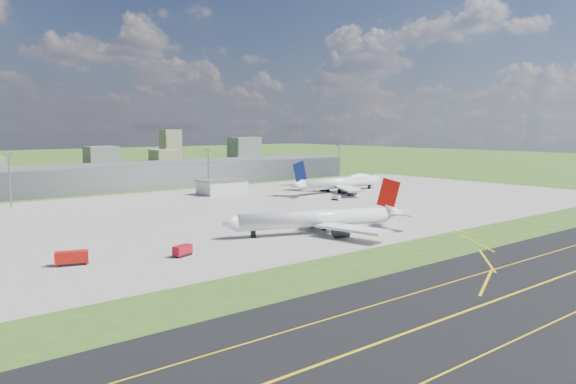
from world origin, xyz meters
TOP-DOWN VIEW (x-y plane):
  - ground at (0.00, 150.00)m, footprint 1400.00×1400.00m
  - apron at (10.00, 40.00)m, footprint 360.00×190.00m
  - terminal at (0.00, 165.00)m, footprint 300.00×42.00m
  - ops_building at (10.00, 100.00)m, footprint 26.00×16.00m
  - mast_west at (-100.00, 115.00)m, footprint 3.50×2.00m
  - mast_center at (10.00, 115.00)m, footprint 3.50×2.00m
  - mast_east at (120.00, 115.00)m, footprint 3.50×2.00m
  - airliner_red_twin at (-28.19, -25.66)m, footprint 69.30×52.60m
  - airliner_blue_quad at (71.02, 63.70)m, footprint 76.46×60.09m
  - fire_truck at (-115.35, -16.49)m, footprint 9.52×6.02m
  - crash_tender at (-85.83, -26.59)m, footprint 6.77×4.58m
  - tug_yellow at (-15.02, -17.96)m, footprint 3.57×3.53m
  - van_white_near at (41.37, 37.50)m, footprint 2.76×5.07m
  - van_white_far at (88.09, 42.73)m, footprint 4.96×4.58m
  - bldg_c at (20.00, 310.00)m, footprint 26.00×20.00m
  - bldg_ce at (100.00, 350.00)m, footprint 22.00×24.00m
  - bldg_e at (180.00, 320.00)m, footprint 30.00×22.00m
  - bldg_tall_e at (140.00, 410.00)m, footprint 20.00×18.00m
  - tree_c at (-20.00, 280.00)m, footprint 8.10×8.10m
  - tree_e at (70.00, 275.00)m, footprint 7.65×7.65m
  - tree_far_e at (160.00, 285.00)m, footprint 6.30×6.30m

SIDE VIEW (x-z plane):
  - ground at x=0.00m, z-range 0.00..0.00m
  - apron at x=10.00m, z-range 0.00..0.08m
  - tug_yellow at x=-15.02m, z-range 0.05..1.67m
  - van_white_far at x=88.09m, z-range 0.02..2.42m
  - van_white_near at x=41.37m, z-range 0.01..2.49m
  - crash_tender at x=-85.83m, z-range 0.00..3.25m
  - fire_truck at x=-115.35m, z-range -0.01..3.91m
  - ops_building at x=10.00m, z-range 0.00..8.00m
  - tree_far_e at x=160.00m, z-range 0.68..8.38m
  - airliner_red_twin at x=-28.19m, z-range -4.60..15.08m
  - tree_e at x=70.00m, z-range 0.84..10.19m
  - airliner_blue_quad at x=71.02m, z-range -4.44..15.56m
  - tree_c at x=-20.00m, z-range 0.89..10.79m
  - terminal at x=0.00m, z-range 0.00..15.00m
  - bldg_ce at x=100.00m, z-range 0.00..16.00m
  - bldg_c at x=20.00m, z-range 0.00..22.00m
  - bldg_e at x=180.00m, z-range 0.00..28.00m
  - mast_west at x=-100.00m, z-range 4.76..30.66m
  - mast_center at x=10.00m, z-range 4.76..30.66m
  - mast_east at x=120.00m, z-range 4.76..30.66m
  - bldg_tall_e at x=140.00m, z-range 0.00..36.00m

